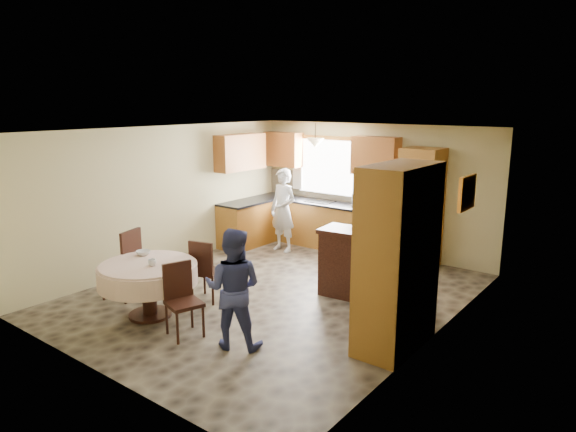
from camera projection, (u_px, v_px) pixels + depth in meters
The scene contains 36 objects.
floor at pixel (275, 294), 7.92m from camera, with size 5.00×6.00×0.01m, color #70634E.
ceiling at pixel (274, 130), 7.38m from camera, with size 5.00×6.00×0.01m, color white.
wall_back at pixel (372, 189), 9.97m from camera, with size 5.00×0.02×2.50m, color tan.
wall_front at pixel (93, 265), 5.33m from camera, with size 5.00×0.02×2.50m, color tan.
wall_left at pixel (166, 197), 9.14m from camera, with size 0.02×6.00×2.50m, color tan.
wall_right at pixel (436, 243), 6.16m from camera, with size 0.02×6.00×2.50m, color tan.
window at pixel (328, 167), 10.47m from camera, with size 1.40×0.03×1.10m, color white.
curtain_left at pixel (297, 162), 10.87m from camera, with size 0.22×0.02×1.15m, color white.
curtain_right at pixel (359, 168), 9.98m from camera, with size 0.22×0.02×1.15m, color white.
base_cab_back at pixel (326, 226), 10.42m from camera, with size 3.30×0.60×0.88m, color #AE752E.
counter_back at pixel (326, 203), 10.32m from camera, with size 3.30×0.64×0.04m, color black.
base_cab_left at pixel (247, 224), 10.53m from camera, with size 0.60×1.20×0.88m, color #AE752E.
counter_left at pixel (246, 202), 10.43m from camera, with size 0.64×1.20×0.04m, color black.
backsplash at pixel (334, 188), 10.48m from camera, with size 3.30×0.02×0.55m, color tan.
wall_cab_left at pixel (283, 149), 10.92m from camera, with size 0.85×0.33×0.72m, color #B3662C.
wall_cab_right at pixel (376, 156), 9.61m from camera, with size 0.90×0.33×0.72m, color #B3662C.
wall_cab_side at pixel (240, 152), 10.29m from camera, with size 0.33×1.20×0.72m, color #B3662C.
oven_tower at pixel (420, 208), 9.09m from camera, with size 0.66×0.62×2.12m, color #AE752E.
oven_upper at pixel (414, 200), 8.80m from camera, with size 0.56×0.01×0.45m, color black.
oven_lower at pixel (412, 228), 8.91m from camera, with size 0.56×0.01×0.45m, color black.
pendant at pixel (315, 143), 9.99m from camera, with size 0.36×0.36×0.18m, color beige.
sideboard at pixel (364, 267), 7.66m from camera, with size 1.36×0.56×0.97m, color #3B1B10.
space_heater at pixel (400, 289), 7.39m from camera, with size 0.40×0.28×0.54m, color black.
cupboard at pixel (398, 258), 6.01m from camera, with size 0.58×1.16×2.22m, color #AE752E.
dining_table at pixel (148, 275), 6.99m from camera, with size 1.34×1.34×0.76m.
chair_left at pixel (126, 261), 7.64m from camera, with size 0.57×0.57×1.07m.
chair_back at pixel (205, 268), 7.53m from camera, with size 0.50×0.50×0.94m.
chair_right at pixel (181, 296), 6.47m from camera, with size 0.51×0.51×0.93m.
framed_picture at pixel (467, 193), 6.93m from camera, with size 0.06×0.57×0.47m.
microwave at pixel (368, 201), 9.67m from camera, with size 0.52×0.35×0.29m, color silver.
person_sink at pixel (283, 210), 10.07m from camera, with size 0.60×0.39×1.64m, color silver.
person_dining at pixel (233, 288), 6.10m from camera, with size 0.72×0.56×1.47m, color navy.
bowl_sideboard at pixel (352, 232), 7.69m from camera, with size 0.21×0.21×0.05m, color #B2B2B2.
bottle_sideboard at pixel (395, 232), 7.24m from camera, with size 0.10×0.10×0.27m, color silver.
cup_table at pixel (152, 263), 6.85m from camera, with size 0.11×0.11×0.09m, color #B2B2B2.
bowl_table at pixel (143, 253), 7.33m from camera, with size 0.20×0.20×0.06m, color #B2B2B2.
Camera 1 is at (4.71, -5.80, 2.91)m, focal length 32.00 mm.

